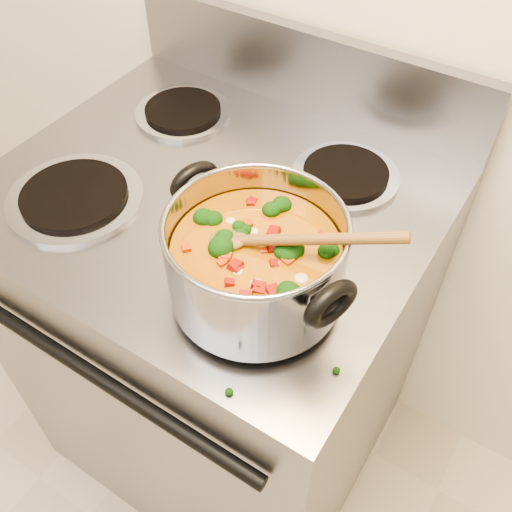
{
  "coord_description": "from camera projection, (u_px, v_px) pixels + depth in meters",
  "views": [
    {
      "loc": [
        0.45,
        0.57,
        1.58
      ],
      "look_at": [
        0.18,
        1.0,
        1.01
      ],
      "focal_mm": 40.0,
      "sensor_mm": 36.0,
      "label": 1
    }
  ],
  "objects": [
    {
      "name": "electric_range",
      "position": [
        224.0,
        335.0,
        1.33
      ],
      "size": [
        0.76,
        0.69,
        1.08
      ],
      "color": "gray",
      "rests_on": "ground"
    },
    {
      "name": "stockpot",
      "position": [
        256.0,
        261.0,
        0.77
      ],
      "size": [
        0.31,
        0.25,
        0.15
      ],
      "rotation": [
        0.0,
        0.0,
        -0.33
      ],
      "color": "#919198",
      "rests_on": "electric_range"
    },
    {
      "name": "wooden_spoon",
      "position": [
        267.0,
        240.0,
        0.73
      ],
      "size": [
        0.27,
        0.11,
        0.09
      ],
      "rotation": [
        0.0,
        0.0,
        0.31
      ],
      "color": "brown",
      "rests_on": "stockpot"
    },
    {
      "name": "cooktop_crumbs",
      "position": [
        373.0,
        310.0,
        0.81
      ],
      "size": [
        0.05,
        0.13,
        0.01
      ],
      "color": "black",
      "rests_on": "electric_range"
    }
  ]
}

